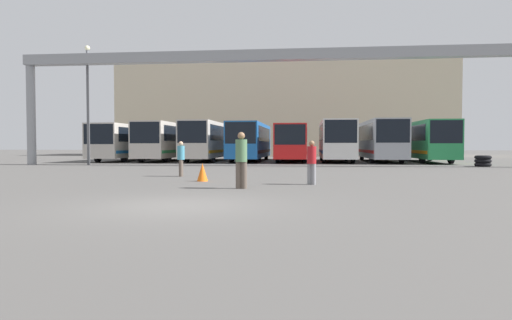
% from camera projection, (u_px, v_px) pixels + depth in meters
% --- Properties ---
extents(ground_plane, '(200.00, 200.00, 0.00)m').
position_uv_depth(ground_plane, '(179.00, 206.00, 10.81)').
color(ground_plane, '#514F4C').
extents(building_backdrop, '(40.87, 12.00, 11.74)m').
position_uv_depth(building_backdrop, '(283.00, 110.00, 59.52)').
color(building_backdrop, beige).
rests_on(building_backdrop, ground).
extents(overhead_gantry, '(33.34, 0.80, 7.70)m').
position_uv_depth(overhead_gantry, '(261.00, 68.00, 30.31)').
color(overhead_gantry, gray).
rests_on(overhead_gantry, ground).
extents(bus_slot_0, '(2.58, 10.13, 3.10)m').
position_uv_depth(bus_slot_0, '(125.00, 140.00, 39.61)').
color(bus_slot_0, beige).
rests_on(bus_slot_0, ground).
extents(bus_slot_1, '(2.54, 10.31, 3.24)m').
position_uv_depth(bus_slot_1, '(166.00, 139.00, 39.30)').
color(bus_slot_1, beige).
rests_on(bus_slot_1, ground).
extents(bus_slot_2, '(2.44, 10.96, 3.30)m').
position_uv_depth(bus_slot_2, '(208.00, 139.00, 39.22)').
color(bus_slot_2, beige).
rests_on(bus_slot_2, ground).
extents(bus_slot_3, '(2.52, 12.05, 3.19)m').
position_uv_depth(bus_slot_3, '(250.00, 140.00, 39.36)').
color(bus_slot_3, '#1959A5').
rests_on(bus_slot_3, ground).
extents(bus_slot_4, '(2.47, 11.60, 3.00)m').
position_uv_depth(bus_slot_4, '(292.00, 141.00, 38.75)').
color(bus_slot_4, red).
rests_on(bus_slot_4, ground).
extents(bus_slot_5, '(2.54, 10.53, 3.31)m').
position_uv_depth(bus_slot_5, '(336.00, 139.00, 37.81)').
color(bus_slot_5, silver).
rests_on(bus_slot_5, ground).
extents(bus_slot_6, '(2.57, 11.24, 3.34)m').
position_uv_depth(bus_slot_6, '(380.00, 139.00, 37.76)').
color(bus_slot_6, '#999EA5').
rests_on(bus_slot_6, ground).
extents(bus_slot_7, '(2.43, 10.57, 3.24)m').
position_uv_depth(bus_slot_7, '(427.00, 139.00, 37.03)').
color(bus_slot_7, '#268C4C').
rests_on(bus_slot_7, ground).
extents(pedestrian_mid_right, '(0.33, 0.33, 1.59)m').
position_uv_depth(pedestrian_mid_right, '(181.00, 158.00, 20.63)').
color(pedestrian_mid_right, brown).
rests_on(pedestrian_mid_right, ground).
extents(pedestrian_far_center, '(0.39, 0.39, 1.86)m').
position_uv_depth(pedestrian_far_center, '(241.00, 159.00, 14.98)').
color(pedestrian_far_center, brown).
rests_on(pedestrian_far_center, ground).
extents(pedestrian_near_center, '(0.33, 0.33, 1.59)m').
position_uv_depth(pedestrian_near_center, '(312.00, 161.00, 16.48)').
color(pedestrian_near_center, gray).
rests_on(pedestrian_near_center, ground).
extents(traffic_cone, '(0.43, 0.43, 0.71)m').
position_uv_depth(traffic_cone, '(202.00, 172.00, 17.96)').
color(traffic_cone, orange).
rests_on(traffic_cone, ground).
extents(tire_stack, '(1.04, 1.04, 0.72)m').
position_uv_depth(tire_stack, '(483.00, 161.00, 29.84)').
color(tire_stack, black).
rests_on(tire_stack, ground).
extents(lamp_post, '(0.36, 0.36, 8.40)m').
position_uv_depth(lamp_post, '(88.00, 100.00, 32.16)').
color(lamp_post, '#595B60').
rests_on(lamp_post, ground).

